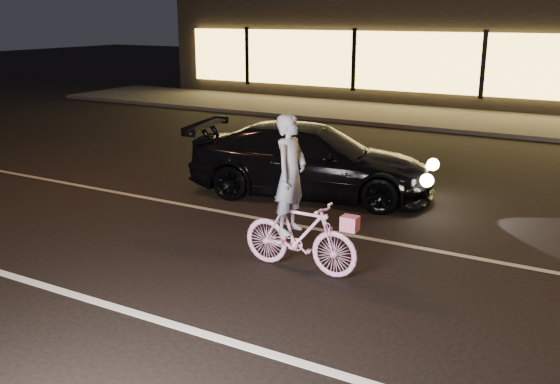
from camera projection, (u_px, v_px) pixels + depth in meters
The scene contains 7 objects.
ground at pixel (220, 269), 8.08m from camera, with size 90.00×90.00×0.00m, color black.
lane_stripe_near at pixel (141, 315), 6.82m from camera, with size 60.00×0.12×0.01m, color silver.
lane_stripe_far at pixel (293, 225), 9.75m from camera, with size 60.00×0.10×0.01m, color gray.
sidewalk at pixel (466, 120), 18.93m from camera, with size 30.00×4.00×0.12m, color #383533.
storefront at pixel (509, 42), 23.34m from camera, with size 25.40×8.42×4.20m.
cyclist at pixel (297, 217), 7.86m from camera, with size 1.59×0.55×2.01m.
sedan at pixel (311, 160), 11.22m from camera, with size 4.68×2.64×1.28m.
Camera 1 is at (4.38, -6.13, 3.18)m, focal length 40.00 mm.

